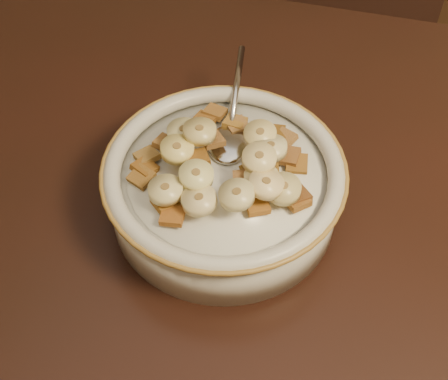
% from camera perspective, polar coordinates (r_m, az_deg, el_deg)
% --- Properties ---
extents(table, '(1.41, 0.91, 0.04)m').
position_cam_1_polar(table, '(0.59, 12.27, -11.89)').
color(table, black).
rests_on(table, floor).
extents(chair, '(0.44, 0.44, 0.94)m').
position_cam_1_polar(chair, '(1.18, 7.83, 9.48)').
color(chair, black).
rests_on(chair, floor).
extents(cereal_bowl, '(0.22, 0.22, 0.05)m').
position_cam_1_polar(cereal_bowl, '(0.60, 0.00, -0.22)').
color(cereal_bowl, silver).
rests_on(cereal_bowl, table).
extents(milk, '(0.18, 0.18, 0.00)m').
position_cam_1_polar(milk, '(0.58, 0.00, 1.41)').
color(milk, white).
rests_on(milk, cereal_bowl).
extents(spoon, '(0.05, 0.06, 0.01)m').
position_cam_1_polar(spoon, '(0.60, 0.40, 4.20)').
color(spoon, '#B3B3B3').
rests_on(spoon, cereal_bowl).
extents(cereal_square_0, '(0.02, 0.02, 0.01)m').
position_cam_1_polar(cereal_square_0, '(0.60, -5.34, 4.27)').
color(cereal_square_0, brown).
rests_on(cereal_square_0, milk).
extents(cereal_square_1, '(0.02, 0.02, 0.01)m').
position_cam_1_polar(cereal_square_1, '(0.56, -2.19, 1.24)').
color(cereal_square_1, brown).
rests_on(cereal_square_1, milk).
extents(cereal_square_2, '(0.03, 0.03, 0.01)m').
position_cam_1_polar(cereal_square_2, '(0.56, 6.68, -0.98)').
color(cereal_square_2, brown).
rests_on(cereal_square_2, milk).
extents(cereal_square_3, '(0.03, 0.03, 0.01)m').
position_cam_1_polar(cereal_square_3, '(0.58, -7.56, 1.21)').
color(cereal_square_3, brown).
rests_on(cereal_square_3, milk).
extents(cereal_square_4, '(0.03, 0.03, 0.01)m').
position_cam_1_polar(cereal_square_4, '(0.60, 5.49, 4.68)').
color(cereal_square_4, '#956133').
rests_on(cereal_square_4, milk).
extents(cereal_square_5, '(0.03, 0.03, 0.01)m').
position_cam_1_polar(cereal_square_5, '(0.55, 1.88, 0.86)').
color(cereal_square_5, olive).
rests_on(cereal_square_5, milk).
extents(cereal_square_6, '(0.03, 0.03, 0.01)m').
position_cam_1_polar(cereal_square_6, '(0.59, -7.06, 3.11)').
color(cereal_square_6, olive).
rests_on(cereal_square_6, milk).
extents(cereal_square_7, '(0.03, 0.03, 0.01)m').
position_cam_1_polar(cereal_square_7, '(0.57, -2.46, 2.90)').
color(cereal_square_7, brown).
rests_on(cereal_square_7, milk).
extents(cereal_square_8, '(0.03, 0.03, 0.01)m').
position_cam_1_polar(cereal_square_8, '(0.58, -7.26, 2.04)').
color(cereal_square_8, brown).
rests_on(cereal_square_8, milk).
extents(cereal_square_9, '(0.02, 0.02, 0.01)m').
position_cam_1_polar(cereal_square_9, '(0.54, -4.73, -2.36)').
color(cereal_square_9, '#99511C').
rests_on(cereal_square_9, milk).
extents(cereal_square_10, '(0.02, 0.02, 0.01)m').
position_cam_1_polar(cereal_square_10, '(0.59, 6.66, 2.42)').
color(cereal_square_10, brown).
rests_on(cereal_square_10, milk).
extents(cereal_square_11, '(0.03, 0.03, 0.01)m').
position_cam_1_polar(cereal_square_11, '(0.55, 3.05, -1.37)').
color(cereal_square_11, '#9D6219').
rests_on(cereal_square_11, milk).
extents(cereal_square_12, '(0.03, 0.03, 0.01)m').
position_cam_1_polar(cereal_square_12, '(0.56, 6.73, -0.50)').
color(cereal_square_12, brown).
rests_on(cereal_square_12, milk).
extents(cereal_square_13, '(0.03, 0.03, 0.01)m').
position_cam_1_polar(cereal_square_13, '(0.62, -1.83, 6.41)').
color(cereal_square_13, brown).
rests_on(cereal_square_13, milk).
extents(cereal_square_14, '(0.03, 0.03, 0.01)m').
position_cam_1_polar(cereal_square_14, '(0.55, -5.41, -1.15)').
color(cereal_square_14, brown).
rests_on(cereal_square_14, milk).
extents(cereal_square_15, '(0.02, 0.02, 0.01)m').
position_cam_1_polar(cereal_square_15, '(0.56, 4.04, 1.41)').
color(cereal_square_15, '#8B611D').
rests_on(cereal_square_15, milk).
extents(cereal_square_16, '(0.02, 0.02, 0.01)m').
position_cam_1_polar(cereal_square_16, '(0.62, 1.00, 6.19)').
color(cereal_square_16, '#8F5F1C').
rests_on(cereal_square_16, milk).
extents(cereal_square_17, '(0.02, 0.02, 0.01)m').
position_cam_1_polar(cereal_square_17, '(0.63, -0.82, 7.13)').
color(cereal_square_17, brown).
rests_on(cereal_square_17, milk).
extents(cereal_square_18, '(0.02, 0.02, 0.01)m').
position_cam_1_polar(cereal_square_18, '(0.61, 4.55, 5.04)').
color(cereal_square_18, olive).
rests_on(cereal_square_18, milk).
extents(cereal_square_19, '(0.03, 0.03, 0.01)m').
position_cam_1_polar(cereal_square_19, '(0.61, 1.21, 5.91)').
color(cereal_square_19, olive).
rests_on(cereal_square_19, milk).
extents(cereal_square_20, '(0.02, 0.02, 0.01)m').
position_cam_1_polar(cereal_square_20, '(0.61, 4.70, 5.25)').
color(cereal_square_20, brown).
rests_on(cereal_square_20, milk).
extents(cereal_square_21, '(0.03, 0.03, 0.01)m').
position_cam_1_polar(cereal_square_21, '(0.59, -1.10, 4.60)').
color(cereal_square_21, olive).
rests_on(cereal_square_21, milk).
extents(cereal_square_22, '(0.03, 0.03, 0.01)m').
position_cam_1_polar(cereal_square_22, '(0.56, 2.67, 1.62)').
color(cereal_square_22, olive).
rests_on(cereal_square_22, milk).
extents(cereal_square_23, '(0.02, 0.02, 0.01)m').
position_cam_1_polar(cereal_square_23, '(0.59, 5.90, 3.12)').
color(cereal_square_23, brown).
rests_on(cereal_square_23, milk).
extents(banana_slice_0, '(0.04, 0.04, 0.02)m').
position_cam_1_polar(banana_slice_0, '(0.55, 3.43, 1.10)').
color(banana_slice_0, '#FFF4A6').
rests_on(banana_slice_0, milk).
extents(banana_slice_1, '(0.04, 0.04, 0.01)m').
position_cam_1_polar(banana_slice_1, '(0.55, -5.37, -0.00)').
color(banana_slice_1, '#D1BD7F').
rests_on(banana_slice_1, milk).
extents(banana_slice_2, '(0.03, 0.03, 0.01)m').
position_cam_1_polar(banana_slice_2, '(0.58, -2.24, 5.37)').
color(banana_slice_2, tan).
rests_on(banana_slice_2, milk).
extents(banana_slice_3, '(0.03, 0.03, 0.01)m').
position_cam_1_polar(banana_slice_3, '(0.54, -2.29, -0.93)').
color(banana_slice_3, beige).
rests_on(banana_slice_3, milk).
extents(banana_slice_4, '(0.04, 0.04, 0.01)m').
position_cam_1_polar(banana_slice_4, '(0.55, 5.47, 0.10)').
color(banana_slice_4, beige).
rests_on(banana_slice_4, milk).
extents(banana_slice_5, '(0.04, 0.04, 0.01)m').
position_cam_1_polar(banana_slice_5, '(0.55, 3.24, 2.89)').
color(banana_slice_5, '#FCDE84').
rests_on(banana_slice_5, milk).
extents(banana_slice_6, '(0.04, 0.04, 0.01)m').
position_cam_1_polar(banana_slice_6, '(0.59, 3.32, 5.05)').
color(banana_slice_6, beige).
rests_on(banana_slice_6, milk).
extents(banana_slice_7, '(0.04, 0.04, 0.01)m').
position_cam_1_polar(banana_slice_7, '(0.57, -4.30, 3.72)').
color(banana_slice_7, '#F9EB80').
rests_on(banana_slice_7, milk).
extents(banana_slice_8, '(0.04, 0.04, 0.01)m').
position_cam_1_polar(banana_slice_8, '(0.53, 1.16, -0.45)').
color(banana_slice_8, '#D7C288').
rests_on(banana_slice_8, milk).
extents(banana_slice_9, '(0.04, 0.04, 0.01)m').
position_cam_1_polar(banana_slice_9, '(0.58, 4.27, 3.85)').
color(banana_slice_9, beige).
rests_on(banana_slice_9, milk).
extents(banana_slice_10, '(0.04, 0.04, 0.01)m').
position_cam_1_polar(banana_slice_10, '(0.59, -3.73, 5.32)').
color(banana_slice_10, beige).
rests_on(banana_slice_10, milk).
extents(banana_slice_11, '(0.04, 0.04, 0.01)m').
position_cam_1_polar(banana_slice_11, '(0.54, 3.87, 0.54)').
color(banana_slice_11, '#FFDD91').
rests_on(banana_slice_11, milk).
extents(banana_slice_12, '(0.03, 0.03, 0.01)m').
position_cam_1_polar(banana_slice_12, '(0.55, -2.56, 1.32)').
color(banana_slice_12, beige).
rests_on(banana_slice_12, milk).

